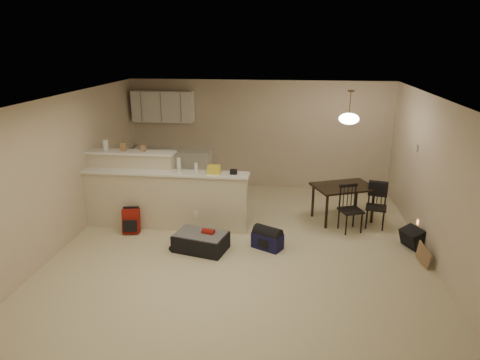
% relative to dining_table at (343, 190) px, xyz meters
% --- Properties ---
extents(room, '(7.00, 7.02, 2.50)m').
position_rel_dining_table_xyz_m(room, '(-1.77, -1.68, 0.64)').
color(room, beige).
rests_on(room, ground).
extents(breakfast_bar, '(3.08, 0.58, 1.39)m').
position_rel_dining_table_xyz_m(breakfast_bar, '(-3.53, -0.70, -0.00)').
color(breakfast_bar, beige).
rests_on(breakfast_bar, ground).
extents(upper_cabinets, '(1.40, 0.34, 0.70)m').
position_rel_dining_table_xyz_m(upper_cabinets, '(-3.97, 1.64, 1.29)').
color(upper_cabinets, white).
rests_on(upper_cabinets, room).
extents(kitchen_counter, '(1.80, 0.60, 0.90)m').
position_rel_dining_table_xyz_m(kitchen_counter, '(-3.77, 1.51, -0.16)').
color(kitchen_counter, white).
rests_on(kitchen_counter, ground).
extents(thermostat, '(0.02, 0.12, 0.12)m').
position_rel_dining_table_xyz_m(thermostat, '(1.21, -0.13, 0.89)').
color(thermostat, beige).
rests_on(thermostat, room).
extents(jar, '(0.10, 0.10, 0.20)m').
position_rel_dining_table_xyz_m(jar, '(-4.43, -0.56, 0.88)').
color(jar, silver).
rests_on(jar, breakfast_bar).
extents(cereal_box, '(0.10, 0.07, 0.16)m').
position_rel_dining_table_xyz_m(cereal_box, '(-4.09, -0.56, 0.86)').
color(cereal_box, '#936E4B').
rests_on(cereal_box, breakfast_bar).
extents(small_box, '(0.08, 0.06, 0.12)m').
position_rel_dining_table_xyz_m(small_box, '(-3.71, -0.56, 0.84)').
color(small_box, '#936E4B').
rests_on(small_box, breakfast_bar).
extents(bottle_a, '(0.07, 0.07, 0.26)m').
position_rel_dining_table_xyz_m(bottle_a, '(-3.00, -0.78, 0.61)').
color(bottle_a, silver).
rests_on(bottle_a, breakfast_bar).
extents(bottle_b, '(0.06, 0.06, 0.18)m').
position_rel_dining_table_xyz_m(bottle_b, '(-2.69, -0.78, 0.57)').
color(bottle_b, silver).
rests_on(bottle_b, breakfast_bar).
extents(bag_lump, '(0.22, 0.18, 0.14)m').
position_rel_dining_table_xyz_m(bag_lump, '(-2.36, -0.78, 0.55)').
color(bag_lump, '#936E4B').
rests_on(bag_lump, breakfast_bar).
extents(pouch, '(0.12, 0.10, 0.08)m').
position_rel_dining_table_xyz_m(pouch, '(-2.01, -0.78, 0.52)').
color(pouch, '#936E4B').
rests_on(pouch, breakfast_bar).
extents(dining_table, '(1.31, 1.11, 0.69)m').
position_rel_dining_table_xyz_m(dining_table, '(0.00, 0.00, 0.00)').
color(dining_table, black).
rests_on(dining_table, ground).
extents(pendant_lamp, '(0.36, 0.36, 0.62)m').
position_rel_dining_table_xyz_m(pendant_lamp, '(-0.00, -0.00, 1.38)').
color(pendant_lamp, brown).
rests_on(pendant_lamp, room).
extents(dining_chair_near, '(0.48, 0.47, 0.86)m').
position_rel_dining_table_xyz_m(dining_chair_near, '(0.09, -0.53, -0.18)').
color(dining_chair_near, black).
rests_on(dining_chair_near, ground).
extents(dining_chair_far, '(0.43, 0.41, 0.83)m').
position_rel_dining_table_xyz_m(dining_chair_far, '(0.58, -0.29, -0.19)').
color(dining_chair_far, black).
rests_on(dining_chair_far, ground).
extents(suitcase, '(0.94, 0.72, 0.28)m').
position_rel_dining_table_xyz_m(suitcase, '(-2.45, -1.59, -0.47)').
color(suitcase, black).
rests_on(suitcase, ground).
extents(red_backpack, '(0.32, 0.23, 0.45)m').
position_rel_dining_table_xyz_m(red_backpack, '(-3.85, -1.07, -0.39)').
color(red_backpack, maroon).
rests_on(red_backpack, ground).
extents(navy_duffel, '(0.56, 0.47, 0.27)m').
position_rel_dining_table_xyz_m(navy_duffel, '(-1.36, -1.40, -0.48)').
color(navy_duffel, '#13133D').
rests_on(navy_duffel, ground).
extents(black_daypack, '(0.40, 0.45, 0.33)m').
position_rel_dining_table_xyz_m(black_daypack, '(1.08, -1.07, -0.45)').
color(black_daypack, black).
rests_on(black_daypack, ground).
extents(cardboard_sheet, '(0.09, 0.40, 0.31)m').
position_rel_dining_table_xyz_m(cardboard_sheet, '(1.08, -1.67, -0.46)').
color(cardboard_sheet, '#936E4B').
rests_on(cardboard_sheet, ground).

